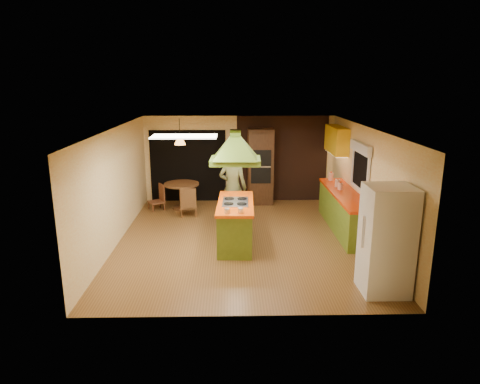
{
  "coord_description": "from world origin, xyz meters",
  "views": [
    {
      "loc": [
        -0.24,
        -9.08,
        3.5
      ],
      "look_at": [
        -0.05,
        -0.17,
        1.15
      ],
      "focal_mm": 32.0,
      "sensor_mm": 36.0,
      "label": 1
    }
  ],
  "objects_px": {
    "kitchen_island": "(236,223)",
    "wall_oven": "(260,167)",
    "man": "(233,188)",
    "dining_table": "(182,191)",
    "canister_large": "(331,177)",
    "refrigerator": "(386,240)"
  },
  "relations": [
    {
      "from": "dining_table",
      "to": "canister_large",
      "type": "height_order",
      "value": "canister_large"
    },
    {
      "from": "man",
      "to": "refrigerator",
      "type": "height_order",
      "value": "man"
    },
    {
      "from": "refrigerator",
      "to": "wall_oven",
      "type": "xyz_separation_m",
      "value": [
        -1.73,
        5.45,
        0.16
      ]
    },
    {
      "from": "kitchen_island",
      "to": "man",
      "type": "xyz_separation_m",
      "value": [
        -0.05,
        1.3,
        0.47
      ]
    },
    {
      "from": "wall_oven",
      "to": "dining_table",
      "type": "xyz_separation_m",
      "value": [
        -2.21,
        -0.52,
        -0.57
      ]
    },
    {
      "from": "kitchen_island",
      "to": "refrigerator",
      "type": "xyz_separation_m",
      "value": [
        2.48,
        -2.23,
        0.44
      ]
    },
    {
      "from": "man",
      "to": "refrigerator",
      "type": "xyz_separation_m",
      "value": [
        2.53,
        -3.54,
        -0.02
      ]
    },
    {
      "from": "man",
      "to": "dining_table",
      "type": "xyz_separation_m",
      "value": [
        -1.42,
        1.39,
        -0.44
      ]
    },
    {
      "from": "man",
      "to": "refrigerator",
      "type": "distance_m",
      "value": 4.35
    },
    {
      "from": "refrigerator",
      "to": "wall_oven",
      "type": "relative_size",
      "value": 0.85
    },
    {
      "from": "refrigerator",
      "to": "dining_table",
      "type": "height_order",
      "value": "refrigerator"
    },
    {
      "from": "refrigerator",
      "to": "kitchen_island",
      "type": "bearing_deg",
      "value": 137.36
    },
    {
      "from": "man",
      "to": "wall_oven",
      "type": "distance_m",
      "value": 2.08
    },
    {
      "from": "wall_oven",
      "to": "man",
      "type": "bearing_deg",
      "value": -114.06
    },
    {
      "from": "wall_oven",
      "to": "dining_table",
      "type": "height_order",
      "value": "wall_oven"
    },
    {
      "from": "man",
      "to": "canister_large",
      "type": "xyz_separation_m",
      "value": [
        2.6,
        0.86,
        0.07
      ]
    },
    {
      "from": "kitchen_island",
      "to": "dining_table",
      "type": "height_order",
      "value": "kitchen_island"
    },
    {
      "from": "kitchen_island",
      "to": "canister_large",
      "type": "bearing_deg",
      "value": 42.31
    },
    {
      "from": "refrigerator",
      "to": "man",
      "type": "bearing_deg",
      "value": 124.97
    },
    {
      "from": "wall_oven",
      "to": "kitchen_island",
      "type": "bearing_deg",
      "value": -104.51
    },
    {
      "from": "canister_large",
      "to": "refrigerator",
      "type": "bearing_deg",
      "value": -90.99
    },
    {
      "from": "kitchen_island",
      "to": "wall_oven",
      "type": "relative_size",
      "value": 0.89
    }
  ]
}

